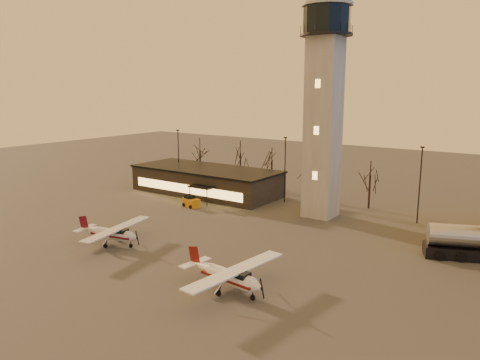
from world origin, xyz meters
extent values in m
plane|color=#3C3937|center=(0.00, 0.00, 0.00)|extent=(220.00, 220.00, 0.00)
cube|color=gray|center=(0.00, 30.00, 12.00)|extent=(4.00, 4.00, 24.00)
cylinder|color=black|center=(0.00, 30.00, 24.15)|extent=(6.80, 6.80, 0.30)
cylinder|color=black|center=(0.00, 30.00, 26.00)|extent=(6.00, 6.00, 3.40)
cylinder|color=gray|center=(0.00, 30.00, 27.90)|extent=(6.60, 6.60, 0.40)
cube|color=black|center=(-22.00, 32.00, 2.00)|extent=(25.00, 10.00, 4.00)
cube|color=black|center=(-22.00, 32.00, 4.15)|extent=(25.40, 10.40, 0.30)
cube|color=#F9BA57|center=(-22.00, 26.98, 1.60)|extent=(22.00, 0.08, 1.40)
cube|color=black|center=(-18.00, 26.00, 2.60)|extent=(4.00, 2.00, 0.20)
cylinder|color=black|center=(-30.00, 34.00, 5.00)|extent=(0.16, 0.16, 10.00)
cube|color=black|center=(-30.00, 34.00, 10.05)|extent=(0.50, 0.25, 0.18)
cylinder|color=black|center=(-8.00, 34.00, 5.00)|extent=(0.16, 0.16, 10.00)
cube|color=black|center=(-8.00, 34.00, 10.05)|extent=(0.50, 0.25, 0.18)
cylinder|color=black|center=(12.00, 34.00, 5.00)|extent=(0.16, 0.16, 10.00)
cube|color=black|center=(12.00, 34.00, 10.05)|extent=(0.50, 0.25, 0.18)
cylinder|color=black|center=(-30.00, 40.00, 2.87)|extent=(0.28, 0.28, 5.74)
cylinder|color=black|center=(-14.00, 40.00, 2.62)|extent=(0.28, 0.28, 5.25)
cylinder|color=black|center=(-5.00, 36.00, 3.08)|extent=(0.28, 0.28, 6.16)
cylinder|color=black|center=(4.00, 38.00, 2.48)|extent=(0.28, 0.28, 4.97)
cylinder|color=black|center=(-22.00, 42.00, 2.80)|extent=(0.28, 0.28, 5.60)
cylinder|color=white|center=(4.53, 2.97, 1.31)|extent=(4.93, 1.84, 1.36)
cone|color=white|center=(7.34, 2.68, 1.31)|extent=(1.07, 1.39, 1.30)
cone|color=white|center=(0.98, 3.32, 1.47)|extent=(2.62, 1.40, 1.15)
cube|color=black|center=(5.57, 2.86, 1.78)|extent=(1.68, 1.25, 0.73)
cube|color=#61110D|center=(4.32, 2.99, 1.26)|extent=(5.77, 1.97, 0.23)
cube|color=white|center=(5.05, 2.91, 2.13)|extent=(2.72, 11.63, 0.15)
cube|color=white|center=(0.04, 3.42, 1.57)|extent=(1.29, 3.54, 0.08)
cube|color=#61110D|center=(-0.06, 3.43, 2.31)|extent=(1.46, 0.23, 1.78)
cylinder|color=silver|center=(-13.65, 5.39, 1.22)|extent=(4.65, 2.15, 1.27)
cone|color=silver|center=(-11.07, 5.92, 1.22)|extent=(1.10, 1.36, 1.21)
cone|color=silver|center=(-16.90, 4.72, 1.37)|extent=(2.51, 1.52, 1.07)
cube|color=black|center=(-12.70, 5.58, 1.66)|extent=(1.64, 1.30, 0.68)
cube|color=#500B19|center=(-13.84, 5.35, 1.17)|extent=(5.42, 2.34, 0.21)
cube|color=silver|center=(-13.18, 5.49, 1.98)|extent=(3.60, 10.80, 0.14)
cube|color=silver|center=(-17.76, 4.54, 1.46)|extent=(1.51, 3.33, 0.08)
cube|color=#500B19|center=(-17.86, 4.52, 2.15)|extent=(1.34, 0.35, 1.65)
cube|color=black|center=(20.24, 24.00, 0.62)|extent=(9.89, 6.01, 1.24)
cylinder|color=#A7A7AC|center=(18.99, 23.51, 2.36)|extent=(6.73, 4.50, 2.36)
cube|color=#C87A0B|center=(-17.95, 23.50, 0.63)|extent=(2.97, 2.05, 1.26)
cube|color=black|center=(-18.30, 23.59, 1.35)|extent=(1.53, 1.53, 0.72)
camera|label=1|loc=(27.06, -27.66, 17.47)|focal=35.00mm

